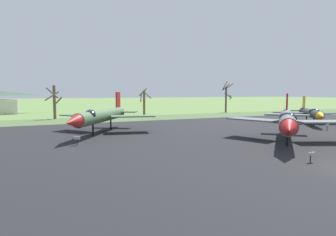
# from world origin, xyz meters

# --- Properties ---
(asphalt_apron) EXTENTS (92.74, 47.83, 0.05)m
(asphalt_apron) POSITION_xyz_m (0.00, 14.35, 0.03)
(asphalt_apron) COLOR black
(asphalt_apron) RESTS_ON ground
(grass_verge_strip) EXTENTS (152.74, 12.00, 0.06)m
(grass_verge_strip) POSITION_xyz_m (0.00, 44.26, 0.03)
(grass_verge_strip) COLOR #4C643B
(grass_verge_strip) RESTS_ON ground
(jet_fighter_front_left) EXTENTS (12.85, 15.88, 5.45)m
(jet_fighter_front_left) POSITION_xyz_m (-12.42, 24.48, 2.37)
(jet_fighter_front_left) COLOR #4C6B47
(jet_fighter_front_left) RESTS_ON ground
(info_placard_front_left) EXTENTS (0.64, 0.41, 0.96)m
(info_placard_front_left) POSITION_xyz_m (-16.28, 17.09, 0.62)
(info_placard_front_left) COLOR black
(info_placard_front_left) RESTS_ON ground
(jet_fighter_front_right) EXTENTS (11.38, 12.33, 4.77)m
(jet_fighter_front_right) POSITION_xyz_m (21.70, 20.75, 2.00)
(jet_fighter_front_right) COLOR #33383D
(jet_fighter_front_right) RESTS_ON ground
(info_placard_front_right) EXTENTS (0.53, 0.29, 0.98)m
(info_placard_front_right) POSITION_xyz_m (17.25, 14.43, 0.60)
(info_placard_front_right) COLOR black
(info_placard_front_right) RESTS_ON ground
(jet_fighter_rear_left) EXTENTS (14.30, 13.88, 5.26)m
(jet_fighter_rear_left) POSITION_xyz_m (4.66, 9.91, 2.39)
(jet_fighter_rear_left) COLOR #565B60
(jet_fighter_rear_left) RESTS_ON ground
(info_placard_rear_left) EXTENTS (0.61, 0.26, 0.86)m
(info_placard_rear_left) POSITION_xyz_m (-1.06, 2.33, 0.56)
(info_placard_rear_left) COLOR black
(info_placard_rear_left) RESTS_ON ground
(bare_tree_center) EXTENTS (3.42, 3.49, 6.85)m
(bare_tree_center) POSITION_xyz_m (-16.71, 49.49, 3.71)
(bare_tree_center) COLOR brown
(bare_tree_center) RESTS_ON ground
(bare_tree_right_of_center) EXTENTS (2.96, 2.97, 6.49)m
(bare_tree_right_of_center) POSITION_xyz_m (4.01, 53.70, 3.34)
(bare_tree_right_of_center) COLOR brown
(bare_tree_right_of_center) RESTS_ON ground
(bare_tree_far_right) EXTENTS (3.16, 3.55, 8.61)m
(bare_tree_far_right) POSITION_xyz_m (27.72, 52.52, 4.21)
(bare_tree_far_right) COLOR #42382D
(bare_tree_far_right) RESTS_ON ground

